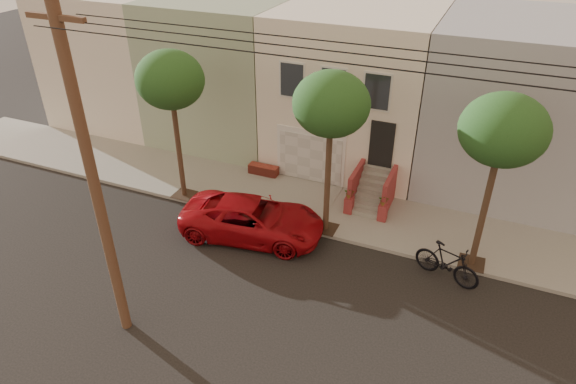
% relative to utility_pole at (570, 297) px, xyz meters
% --- Properties ---
extents(ground, '(90.00, 90.00, 0.00)m').
position_rel_utility_pole_xyz_m(ground, '(-8.00, 3.20, -5.19)').
color(ground, black).
rests_on(ground, ground).
extents(sidewalk, '(40.00, 3.70, 0.15)m').
position_rel_utility_pole_xyz_m(sidewalk, '(-8.00, 8.55, -5.11)').
color(sidewalk, gray).
rests_on(sidewalk, ground).
extents(house_row, '(33.10, 11.70, 7.00)m').
position_rel_utility_pole_xyz_m(house_row, '(-8.00, 14.39, -1.54)').
color(house_row, beige).
rests_on(house_row, sidewalk).
extents(tree_left, '(2.70, 2.57, 6.30)m').
position_rel_utility_pole_xyz_m(tree_left, '(-13.50, 7.10, 0.07)').
color(tree_left, '#2D2116').
rests_on(tree_left, sidewalk).
extents(tree_mid, '(2.70, 2.57, 6.30)m').
position_rel_utility_pole_xyz_m(tree_mid, '(-7.00, 7.10, 0.07)').
color(tree_mid, '#2D2116').
rests_on(tree_mid, sidewalk).
extents(tree_right, '(2.70, 2.57, 6.30)m').
position_rel_utility_pole_xyz_m(tree_right, '(-1.50, 7.10, 0.07)').
color(tree_right, '#2D2116').
rests_on(tree_right, sidewalk).
extents(utility_pole, '(23.60, 1.22, 10.00)m').
position_rel_utility_pole_xyz_m(utility_pole, '(0.00, 0.00, 0.00)').
color(utility_pole, '#482F21').
rests_on(utility_pole, ground).
extents(pickup_truck, '(5.77, 3.32, 1.51)m').
position_rel_utility_pole_xyz_m(pickup_truck, '(-9.50, 5.78, -4.43)').
color(pickup_truck, '#9D0A11').
rests_on(pickup_truck, ground).
extents(motorcycle, '(2.42, 1.36, 1.40)m').
position_rel_utility_pole_xyz_m(motorcycle, '(-2.29, 6.04, -4.49)').
color(motorcycle, black).
rests_on(motorcycle, ground).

